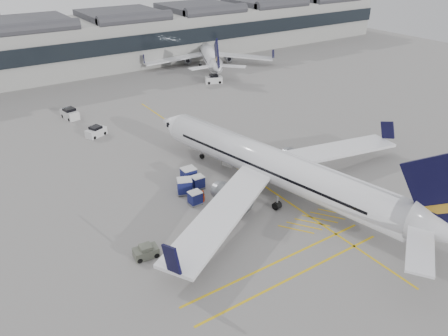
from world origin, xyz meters
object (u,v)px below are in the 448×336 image
ramp_agent_a (201,181)px  ramp_agent_b (203,196)px  airliner_main (280,168)px  belt_loader (234,158)px  baggage_cart_a (185,186)px  pushback_tug (146,252)px

ramp_agent_a → ramp_agent_b: (-1.79, -3.36, 0.00)m
ramp_agent_a → ramp_agent_b: bearing=-160.7°
airliner_main → belt_loader: (0.49, 10.18, -2.92)m
airliner_main → ramp_agent_b: airliner_main is taller
belt_loader → ramp_agent_a: (-7.48, -3.34, 0.18)m
ramp_agent_b → airliner_main: bearing=113.4°
baggage_cart_a → ramp_agent_a: size_ratio=1.53×
pushback_tug → ramp_agent_b: bearing=35.6°
ramp_agent_a → ramp_agent_b: size_ratio=0.99×
airliner_main → pushback_tug: airliner_main is taller
airliner_main → ramp_agent_b: (-8.78, 3.48, -2.73)m
baggage_cart_a → pushback_tug: baggage_cart_a is taller
airliner_main → ramp_agent_a: 10.15m
baggage_cart_a → pushback_tug: bearing=-114.3°
baggage_cart_a → belt_loader: bearing=43.3°
airliner_main → belt_loader: 10.60m
baggage_cart_a → ramp_agent_b: 3.05m
baggage_cart_a → ramp_agent_a: 2.64m
ramp_agent_b → ramp_agent_a: bearing=-163.1°
belt_loader → pushback_tug: bearing=-170.9°
belt_loader → ramp_agent_b: 11.44m
pushback_tug → belt_loader: bearing=38.9°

